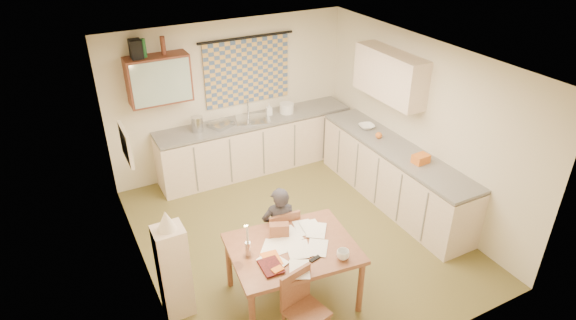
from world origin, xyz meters
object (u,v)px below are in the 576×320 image
counter_back (256,145)px  person (279,229)px  counter_right (393,175)px  chair_far (280,246)px  shelf_stand (174,272)px  stove (448,216)px  dining_table (293,272)px

counter_back → person: (-0.78, -2.43, 0.14)m
counter_right → chair_far: size_ratio=3.42×
shelf_stand → counter_back: bearing=50.1°
counter_right → chair_far: counter_right is taller
chair_far → person: bearing=64.4°
stove → person: 2.28m
counter_right → chair_far: (-2.16, -0.49, -0.18)m
dining_table → chair_far: (0.14, 0.60, -0.11)m
counter_right → stove: (0.00, -1.15, -0.02)m
counter_back → counter_right: bearing=-53.0°
dining_table → shelf_stand: shelf_stand is taller
counter_back → dining_table: size_ratio=2.23×
counter_right → person: person is taller
stove → shelf_stand: size_ratio=0.75×
dining_table → shelf_stand: bearing=167.6°
counter_right → shelf_stand: shelf_stand is taller
dining_table → person: bearing=85.1°
counter_back → person: size_ratio=2.81×
counter_back → counter_right: 2.35m
dining_table → person: size_ratio=1.26×
counter_back → stove: bearing=-65.0°
counter_right → shelf_stand: 3.61m
counter_back → chair_far: (-0.75, -2.37, -0.18)m
chair_far → dining_table: bearing=79.4°
counter_right → dining_table: counter_right is taller
stove → person: size_ratio=0.74×
counter_back → person: bearing=-107.9°
counter_back → stove: size_ratio=3.82×
dining_table → chair_far: chair_far is taller
counter_back → person: person is taller
chair_far → shelf_stand: 1.42m
chair_far → shelf_stand: size_ratio=0.75×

